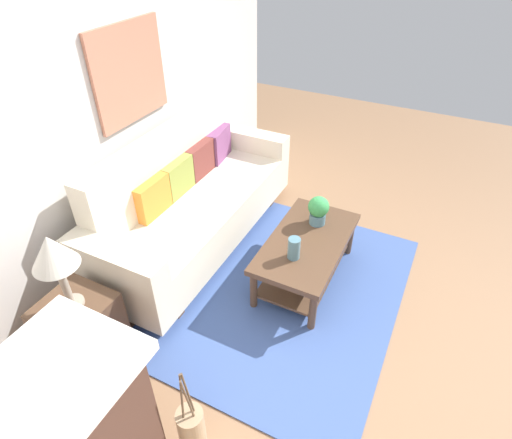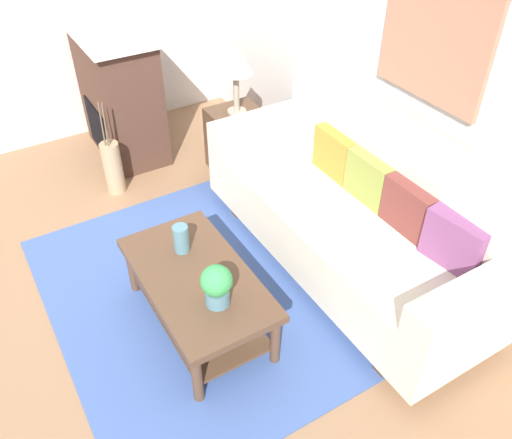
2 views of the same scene
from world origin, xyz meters
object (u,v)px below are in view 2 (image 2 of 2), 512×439
throw_pillow_olive (369,179)px  fireplace (120,93)px  throw_pillow_orange (335,154)px  tabletop_vase (181,239)px  side_table (238,141)px  throw_pillow_maroon (409,208)px  throw_pillow_plum (454,242)px  framed_painting (435,36)px  floor_vase (113,168)px  coffee_table (197,288)px  table_lamp (236,63)px  couch (350,215)px  potted_plant_tabletop (217,285)px

throw_pillow_olive → fireplace: 2.46m
throw_pillow_olive → throw_pillow_orange: bearing=180.0°
tabletop_vase → side_table: tabletop_vase is taller
throw_pillow_maroon → throw_pillow_plum: bearing=0.0°
throw_pillow_orange → tabletop_vase: (0.11, -1.25, -0.16)m
throw_pillow_maroon → fireplace: size_ratio=0.31×
throw_pillow_orange → framed_painting: size_ratio=0.45×
floor_vase → framed_painting: bearing=42.9°
throw_pillow_plum → coffee_table: (-0.75, -1.27, -0.37)m
coffee_table → table_lamp: size_ratio=1.93×
throw_pillow_orange → side_table: bearing=-170.6°
couch → throw_pillow_olive: size_ratio=6.46×
table_lamp → floor_vase: table_lamp is taller
tabletop_vase → table_lamp: bearing=138.4°
coffee_table → framed_painting: framed_painting is taller
throw_pillow_maroon → side_table: throw_pillow_maroon is taller
framed_painting → throw_pillow_orange: bearing=-137.0°
fireplace → floor_vase: 0.75m
throw_pillow_orange → fireplace: bearing=-154.4°
potted_plant_tabletop → table_lamp: 2.06m
throw_pillow_orange → tabletop_vase: throw_pillow_orange is taller
throw_pillow_maroon → tabletop_vase: (-0.63, -1.25, -0.16)m
tabletop_vase → table_lamp: size_ratio=0.32×
throw_pillow_plum → framed_painting: framed_painting is taller
potted_plant_tabletop → framed_painting: bearing=98.6°
throw_pillow_olive → floor_vase: (-1.70, -1.24, -0.45)m
floor_vase → fireplace: bearing=150.9°
throw_pillow_orange → throw_pillow_plum: 1.10m
couch → side_table: 1.47m
throw_pillow_orange → coffee_table: (0.35, -1.27, -0.37)m
throw_pillow_maroon → throw_pillow_olive: bearing=180.0°
fireplace → table_lamp: bearing=42.1°
throw_pillow_olive → couch: bearing=-90.0°
coffee_table → potted_plant_tabletop: potted_plant_tabletop is taller
table_lamp → fireplace: (-0.81, -0.74, -0.41)m
potted_plant_tabletop → fireplace: (-2.52, 0.35, 0.02)m
throw_pillow_olive → fireplace: fireplace is taller
throw_pillow_maroon → side_table: (-1.83, -0.18, -0.40)m
side_table → throw_pillow_orange: bearing=9.4°
throw_pillow_orange → throw_pillow_olive: same height
tabletop_vase → fireplace: (-2.02, 0.33, 0.06)m
throw_pillow_orange → couch: bearing=-18.9°
throw_pillow_olive → table_lamp: (-1.46, -0.18, 0.31)m
throw_pillow_maroon → fireplace: 2.80m
table_lamp → framed_painting: bearing=19.6°
couch → floor_vase: bearing=-146.8°
tabletop_vase → floor_vase: tabletop_vase is taller
side_table → fireplace: 1.14m
fireplace → floor_vase: size_ratio=2.55×
throw_pillow_orange → throw_pillow_olive: (0.37, 0.00, 0.00)m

